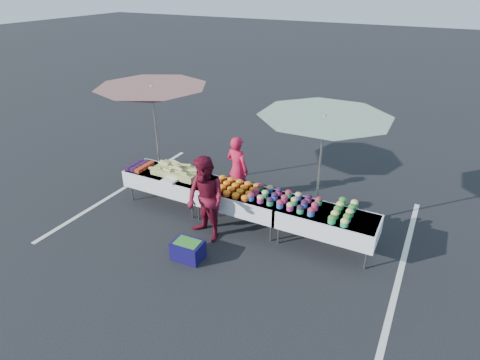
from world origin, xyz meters
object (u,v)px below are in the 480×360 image
at_px(table_center, 240,198).
at_px(table_right, 327,221).
at_px(umbrella_right, 324,127).
at_px(customer, 206,200).
at_px(umbrella_left, 152,96).
at_px(storage_bin, 188,250).
at_px(table_left, 168,180).
at_px(vendor, 237,169).

height_order(table_center, table_right, same).
bearing_deg(table_right, umbrella_right, 130.44).
relative_size(table_center, table_right, 1.00).
distance_m(table_right, customer, 2.28).
xyz_separation_m(table_center, umbrella_left, (-2.40, 0.49, 1.69)).
relative_size(table_center, umbrella_right, 0.60).
relative_size(umbrella_left, umbrella_right, 0.84).
distance_m(table_center, customer, 0.86).
relative_size(umbrella_right, storage_bin, 5.55).
relative_size(table_left, umbrella_left, 0.71).
bearing_deg(umbrella_left, umbrella_right, -1.28).
bearing_deg(table_left, table_center, 0.00).
bearing_deg(umbrella_right, customer, -147.41).
relative_size(table_center, customer, 1.10).
xyz_separation_m(umbrella_left, umbrella_right, (3.86, -0.09, -0.05)).
bearing_deg(table_right, table_center, 180.00).
bearing_deg(vendor, customer, 107.36).
distance_m(umbrella_left, umbrella_right, 3.86).
height_order(customer, umbrella_right, umbrella_right).
bearing_deg(umbrella_left, table_left, -39.11).
xyz_separation_m(table_center, vendor, (-0.50, 0.83, 0.18)).
height_order(customer, umbrella_left, umbrella_left).
xyz_separation_m(table_center, umbrella_right, (1.46, 0.40, 1.63)).
height_order(table_center, vendor, vendor).
relative_size(vendor, umbrella_left, 0.58).
relative_size(table_right, customer, 1.10).
xyz_separation_m(umbrella_right, storage_bin, (-1.75, -1.87, -2.03)).
xyz_separation_m(table_right, storage_bin, (-2.09, -1.47, -0.40)).
relative_size(table_left, table_center, 1.00).
height_order(umbrella_left, umbrella_right, umbrella_left).
xyz_separation_m(table_right, customer, (-2.14, -0.75, 0.26)).
relative_size(table_left, vendor, 1.21).
xyz_separation_m(table_left, storage_bin, (1.51, -1.47, -0.40)).
bearing_deg(vendor, umbrella_left, 21.78).
distance_m(table_right, umbrella_right, 1.72).
bearing_deg(storage_bin, customer, 91.26).
bearing_deg(table_right, vendor, 160.16).
distance_m(umbrella_left, storage_bin, 3.55).
distance_m(vendor, umbrella_left, 2.44).
height_order(table_right, umbrella_left, umbrella_left).
bearing_deg(table_center, umbrella_left, 168.54).
bearing_deg(table_center, storage_bin, -101.20).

